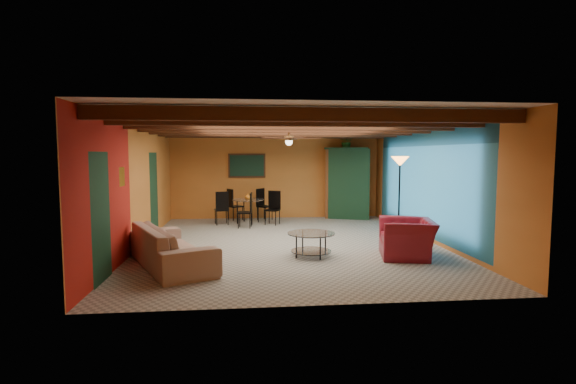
{
  "coord_description": "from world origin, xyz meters",
  "views": [
    {
      "loc": [
        -1.0,
        -9.51,
        2.01
      ],
      "look_at": [
        0.0,
        0.2,
        1.15
      ],
      "focal_mm": 26.89,
      "sensor_mm": 36.0,
      "label": 1
    }
  ],
  "objects": [
    {
      "name": "vase",
      "position": [
        -0.89,
        2.98,
        1.06
      ],
      "size": [
        0.2,
        0.2,
        0.17
      ],
      "primitive_type": "imported",
      "rotation": [
        0.0,
        0.0,
        0.24
      ],
      "color": "orange",
      "rests_on": "dining_table"
    },
    {
      "name": "potted_plant",
      "position": [
        2.2,
        3.7,
        2.41
      ],
      "size": [
        0.5,
        0.45,
        0.51
      ],
      "primitive_type": "imported",
      "rotation": [
        0.0,
        0.0,
        -0.11
      ],
      "color": "#26661E",
      "rests_on": "armoire"
    },
    {
      "name": "coffee_table",
      "position": [
        0.31,
        -1.25,
        0.24
      ],
      "size": [
        1.23,
        1.23,
        0.48
      ],
      "primitive_type": null,
      "rotation": [
        0.0,
        0.0,
        -0.4
      ],
      "color": "white",
      "rests_on": "ground"
    },
    {
      "name": "armoire",
      "position": [
        2.2,
        3.7,
        1.08
      ],
      "size": [
        1.36,
        1.0,
        2.15
      ],
      "primitive_type": "cube",
      "rotation": [
        0.0,
        0.0,
        -0.36
      ],
      "color": "brown",
      "rests_on": "ground"
    },
    {
      "name": "floor_lamp",
      "position": [
        2.49,
        -0.14,
        0.99
      ],
      "size": [
        0.4,
        0.4,
        1.97
      ],
      "primitive_type": null,
      "rotation": [
        0.0,
        0.0,
        -0.0
      ],
      "color": "black",
      "rests_on": "ground"
    },
    {
      "name": "armchair",
      "position": [
        2.17,
        -1.49,
        0.37
      ],
      "size": [
        1.22,
        1.33,
        0.74
      ],
      "primitive_type": "imported",
      "rotation": [
        0.0,
        0.0,
        -1.79
      ],
      "color": "maroon",
      "rests_on": "ground"
    },
    {
      "name": "painting",
      "position": [
        -0.9,
        3.96,
        1.65
      ],
      "size": [
        1.05,
        0.03,
        0.65
      ],
      "primitive_type": "cube",
      "color": "black",
      "rests_on": "wall_back"
    },
    {
      "name": "ceiling_fan",
      "position": [
        0.0,
        0.0,
        2.36
      ],
      "size": [
        1.5,
        1.5,
        0.44
      ],
      "primitive_type": null,
      "color": "#472614",
      "rests_on": "ceiling"
    },
    {
      "name": "room",
      "position": [
        0.0,
        0.11,
        2.36
      ],
      "size": [
        6.52,
        8.01,
        2.71
      ],
      "color": "#9C978B",
      "rests_on": "ground"
    },
    {
      "name": "sofa",
      "position": [
        -2.31,
        -1.71,
        0.36
      ],
      "size": [
        1.93,
        2.66,
        0.73
      ],
      "primitive_type": "imported",
      "rotation": [
        0.0,
        0.0,
        2.01
      ],
      "color": "#9B7664",
      "rests_on": "ground"
    },
    {
      "name": "dining_table",
      "position": [
        -0.89,
        2.98,
        0.48
      ],
      "size": [
        2.47,
        2.47,
        0.97
      ],
      "primitive_type": null,
      "rotation": [
        0.0,
        0.0,
        -0.44
      ],
      "color": "silver",
      "rests_on": "ground"
    }
  ]
}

